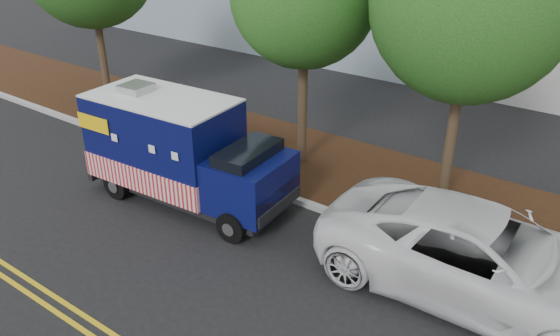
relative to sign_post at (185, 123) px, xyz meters
The scene contains 9 objects.
ground 2.47m from the sign_post, 45.96° to the right, with size 120.00×120.00×0.00m, color black.
curb 1.88m from the sign_post, ahead, with size 120.00×0.18×0.15m, color #9E9E99.
mulch_strip 2.70m from the sign_post, 52.45° to the left, with size 120.00×4.00×0.15m, color black.
centerline_near 6.30m from the sign_post, 75.97° to the right, with size 120.00×0.10×0.01m, color gold.
centerline_far 6.54m from the sign_post, 76.51° to the right, with size 120.00×0.10×0.01m, color gold.
tree_c 8.32m from the sign_post, 14.19° to the left, with size 4.37×4.37×7.28m.
sign_post is the anchor object (origin of this frame).
food_truck 2.22m from the sign_post, 48.66° to the right, with size 5.59×2.38×2.89m.
white_car 8.98m from the sign_post, ahead, with size 2.94×6.38×1.77m, color white.
Camera 1 is at (9.27, -8.74, 7.21)m, focal length 35.00 mm.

